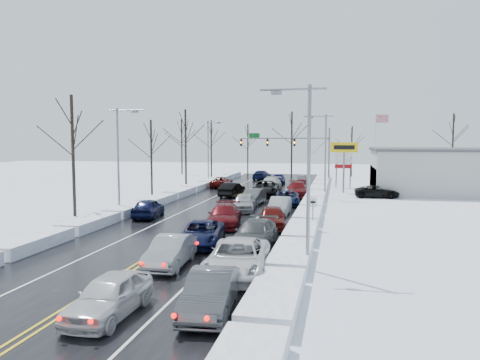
% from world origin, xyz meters
% --- Properties ---
extents(ground, '(160.00, 160.00, 0.00)m').
position_xyz_m(ground, '(0.00, 0.00, 0.00)').
color(ground, white).
rests_on(ground, ground).
extents(road_surface, '(14.00, 84.00, 0.01)m').
position_xyz_m(road_surface, '(0.00, 2.00, 0.01)').
color(road_surface, black).
rests_on(road_surface, ground).
extents(snow_bank_left, '(1.94, 72.00, 0.74)m').
position_xyz_m(snow_bank_left, '(-7.60, 2.00, 0.00)').
color(snow_bank_left, white).
rests_on(snow_bank_left, ground).
extents(snow_bank_right, '(1.94, 72.00, 0.74)m').
position_xyz_m(snow_bank_right, '(7.60, 2.00, 0.00)').
color(snow_bank_right, white).
rests_on(snow_bank_right, ground).
extents(traffic_signal_mast, '(13.28, 0.39, 8.00)m').
position_xyz_m(traffic_signal_mast, '(3.45, 27.99, 5.48)').
color(traffic_signal_mast, slate).
rests_on(traffic_signal_mast, ground).
extents(tires_plus_sign, '(3.20, 0.34, 6.00)m').
position_xyz_m(tires_plus_sign, '(10.50, 15.99, 4.99)').
color(tires_plus_sign, slate).
rests_on(tires_plus_sign, ground).
extents(used_vehicles_sign, '(2.20, 0.22, 4.65)m').
position_xyz_m(used_vehicles_sign, '(10.50, 22.00, 3.32)').
color(used_vehicles_sign, slate).
rests_on(used_vehicles_sign, ground).
extents(speed_limit_sign, '(0.55, 0.09, 2.35)m').
position_xyz_m(speed_limit_sign, '(8.20, -8.00, 1.63)').
color(speed_limit_sign, slate).
rests_on(speed_limit_sign, ground).
extents(flagpole, '(1.87, 1.20, 10.00)m').
position_xyz_m(flagpole, '(15.17, 30.00, 5.93)').
color(flagpole, silver).
rests_on(flagpole, ground).
extents(dealership_building, '(20.40, 12.40, 5.30)m').
position_xyz_m(dealership_building, '(23.98, 18.00, 2.66)').
color(dealership_building, '#A4A4A0').
rests_on(dealership_building, ground).
extents(streetlight_se, '(3.20, 0.25, 9.00)m').
position_xyz_m(streetlight_se, '(8.30, -18.00, 5.31)').
color(streetlight_se, slate).
rests_on(streetlight_se, ground).
extents(streetlight_ne, '(3.20, 0.25, 9.00)m').
position_xyz_m(streetlight_ne, '(8.30, 10.00, 5.31)').
color(streetlight_ne, slate).
rests_on(streetlight_ne, ground).
extents(streetlight_sw, '(3.20, 0.25, 9.00)m').
position_xyz_m(streetlight_sw, '(-8.30, -4.00, 5.31)').
color(streetlight_sw, slate).
rests_on(streetlight_sw, ground).
extents(streetlight_nw, '(3.20, 0.25, 9.00)m').
position_xyz_m(streetlight_nw, '(-8.30, 24.00, 5.31)').
color(streetlight_nw, slate).
rests_on(streetlight_nw, ground).
extents(tree_left_b, '(4.00, 4.00, 10.00)m').
position_xyz_m(tree_left_b, '(-11.50, -6.00, 6.99)').
color(tree_left_b, '#2D231C').
rests_on(tree_left_b, ground).
extents(tree_left_c, '(3.40, 3.40, 8.50)m').
position_xyz_m(tree_left_c, '(-10.50, 8.00, 5.94)').
color(tree_left_c, '#2D231C').
rests_on(tree_left_c, ground).
extents(tree_left_d, '(4.20, 4.20, 10.50)m').
position_xyz_m(tree_left_d, '(-11.20, 22.00, 7.33)').
color(tree_left_d, '#2D231C').
rests_on(tree_left_d, ground).
extents(tree_left_e, '(3.80, 3.80, 9.50)m').
position_xyz_m(tree_left_e, '(-10.80, 34.00, 6.64)').
color(tree_left_e, '#2D231C').
rests_on(tree_left_e, ground).
extents(tree_far_a, '(4.00, 4.00, 10.00)m').
position_xyz_m(tree_far_a, '(-18.00, 40.00, 6.99)').
color(tree_far_a, '#2D231C').
rests_on(tree_far_a, ground).
extents(tree_far_b, '(3.60, 3.60, 9.00)m').
position_xyz_m(tree_far_b, '(-6.00, 41.00, 6.29)').
color(tree_far_b, '#2D231C').
rests_on(tree_far_b, ground).
extents(tree_far_c, '(4.40, 4.40, 11.00)m').
position_xyz_m(tree_far_c, '(2.00, 39.00, 7.68)').
color(tree_far_c, '#2D231C').
rests_on(tree_far_c, ground).
extents(tree_far_d, '(3.40, 3.40, 8.50)m').
position_xyz_m(tree_far_d, '(12.00, 40.50, 5.94)').
color(tree_far_d, '#2D231C').
rests_on(tree_far_d, ground).
extents(tree_far_e, '(4.20, 4.20, 10.50)m').
position_xyz_m(tree_far_e, '(28.00, 41.00, 7.33)').
color(tree_far_e, '#2D231C').
rests_on(tree_far_e, ground).
extents(queued_car_0, '(1.92, 4.57, 1.54)m').
position_xyz_m(queued_car_0, '(1.89, -25.67, 0.00)').
color(queued_car_0, silver).
rests_on(queued_car_0, ground).
extents(queued_car_1, '(1.82, 4.68, 1.52)m').
position_xyz_m(queued_car_1, '(1.69, -18.89, 0.00)').
color(queued_car_1, '#95989C').
rests_on(queued_car_1, ground).
extents(queued_car_2, '(3.10, 5.53, 1.46)m').
position_xyz_m(queued_car_2, '(1.88, -14.10, 0.00)').
color(queued_car_2, black).
rests_on(queued_car_2, ground).
extents(queued_car_3, '(2.91, 5.73, 1.59)m').
position_xyz_m(queued_car_3, '(1.76, -7.86, 0.00)').
color(queued_car_3, '#540B10').
rests_on(queued_car_3, ground).
extents(queued_car_4, '(2.46, 4.91, 1.60)m').
position_xyz_m(queued_car_4, '(1.79, -0.65, 0.00)').
color(queued_car_4, '#999DA1').
rests_on(queued_car_4, ground).
extents(queued_car_5, '(1.98, 4.73, 1.52)m').
position_xyz_m(queued_car_5, '(1.81, 3.71, 0.00)').
color(queued_car_5, '#46484B').
rests_on(queued_car_5, ground).
extents(queued_car_6, '(3.29, 6.34, 1.71)m').
position_xyz_m(queued_car_6, '(1.89, 10.81, 0.00)').
color(queued_car_6, black).
rests_on(queued_car_6, ground).
extents(queued_car_7, '(2.51, 5.65, 1.61)m').
position_xyz_m(queued_car_7, '(1.65, 16.23, 0.00)').
color(queued_car_7, silver).
rests_on(queued_car_7, ground).
extents(queued_car_8, '(2.03, 4.61, 1.54)m').
position_xyz_m(queued_car_8, '(1.59, 24.42, 0.00)').
color(queued_car_8, black).
rests_on(queued_car_8, ground).
extents(queued_car_9, '(2.06, 4.81, 1.54)m').
position_xyz_m(queued_car_9, '(5.37, -24.55, 0.00)').
color(queued_car_9, '#45474A').
rests_on(queued_car_9, ground).
extents(queued_car_10, '(3.20, 6.18, 1.66)m').
position_xyz_m(queued_car_10, '(5.33, -19.72, 0.00)').
color(queued_car_10, silver).
rests_on(queued_car_10, ground).
extents(queued_car_11, '(2.46, 5.44, 1.55)m').
position_xyz_m(queued_car_11, '(5.09, -13.70, 0.00)').
color(queued_car_11, '#3A3D3E').
rests_on(queued_car_11, ground).
extents(queued_car_12, '(2.50, 4.91, 1.60)m').
position_xyz_m(queued_car_12, '(5.30, -7.83, 0.00)').
color(queued_car_12, '#4F0D0A').
rests_on(queued_car_12, ground).
extents(queued_car_13, '(1.63, 4.53, 1.49)m').
position_xyz_m(queued_car_13, '(5.08, -1.74, 0.00)').
color(queued_car_13, '#94969B').
rests_on(queued_car_13, ground).
extents(queued_car_14, '(2.86, 5.25, 1.40)m').
position_xyz_m(queued_car_14, '(5.09, 4.06, 0.00)').
color(queued_car_14, black).
rests_on(queued_car_14, ground).
extents(queued_car_15, '(2.73, 5.80, 1.64)m').
position_xyz_m(queued_car_15, '(5.42, 10.92, 0.00)').
color(queued_car_15, '#530B0D').
rests_on(queued_car_15, ground).
extents(queued_car_16, '(2.15, 4.23, 1.38)m').
position_xyz_m(queued_car_16, '(5.24, 18.63, 0.00)').
color(queued_car_16, '#4D0A10').
rests_on(queued_car_16, ground).
extents(queued_car_17, '(1.57, 4.27, 1.40)m').
position_xyz_m(queued_car_17, '(5.12, 23.04, 0.00)').
color(queued_car_17, '#444749').
rests_on(queued_car_17, ground).
extents(oncoming_car_0, '(2.17, 4.92, 1.57)m').
position_xyz_m(oncoming_car_0, '(-1.64, 9.46, 0.00)').
color(oncoming_car_0, black).
rests_on(oncoming_car_0, ground).
extents(oncoming_car_1, '(2.76, 5.34, 1.44)m').
position_xyz_m(oncoming_car_1, '(-5.14, 18.59, 0.00)').
color(oncoming_car_1, '#4F0C0A').
rests_on(oncoming_car_1, ground).
extents(oncoming_car_2, '(2.54, 5.24, 1.47)m').
position_xyz_m(oncoming_car_2, '(-1.92, 31.41, 0.00)').
color(oncoming_car_2, black).
rests_on(oncoming_car_2, ground).
extents(oncoming_car_3, '(2.42, 4.80, 1.57)m').
position_xyz_m(oncoming_car_3, '(-5.25, -5.38, 0.00)').
color(oncoming_car_3, black).
rests_on(oncoming_car_3, ground).
extents(parked_car_0, '(4.82, 2.28, 1.33)m').
position_xyz_m(parked_car_0, '(14.03, 11.81, 0.00)').
color(parked_car_0, black).
rests_on(parked_car_0, ground).
extents(parked_car_1, '(2.59, 5.41, 1.52)m').
position_xyz_m(parked_car_1, '(16.94, 14.92, 0.00)').
color(parked_car_1, '#3E4143').
rests_on(parked_car_1, ground).
extents(parked_car_2, '(1.66, 4.01, 1.36)m').
position_xyz_m(parked_car_2, '(15.06, 22.62, 0.00)').
color(parked_car_2, black).
rests_on(parked_car_2, ground).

